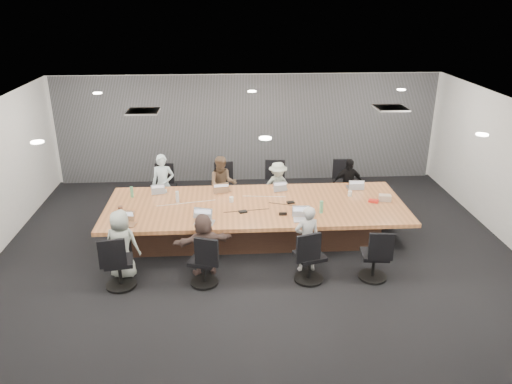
{
  "coord_description": "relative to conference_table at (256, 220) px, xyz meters",
  "views": [
    {
      "loc": [
        -0.55,
        -8.69,
        4.73
      ],
      "look_at": [
        0.0,
        0.4,
        1.05
      ],
      "focal_mm": 35.0,
      "sensor_mm": 36.0,
      "label": 1
    }
  ],
  "objects": [
    {
      "name": "person_1",
      "position": [
        -0.67,
        1.35,
        0.26
      ],
      "size": [
        0.65,
        0.51,
        1.32
      ],
      "primitive_type": "imported",
      "rotation": [
        0.0,
        0.0,
        6.3
      ],
      "color": "brown",
      "rests_on": "ground"
    },
    {
      "name": "ceiling",
      "position": [
        0.0,
        -0.5,
        2.4
      ],
      "size": [
        10.0,
        8.0,
        0.0
      ],
      "primitive_type": "cube",
      "color": "white",
      "rests_on": "wall_back"
    },
    {
      "name": "laptop_2",
      "position": [
        0.58,
        0.8,
        0.35
      ],
      "size": [
        0.32,
        0.24,
        0.02
      ],
      "primitive_type": "cube",
      "rotation": [
        0.0,
        0.0,
        3.31
      ],
      "color": "#B2B2B7",
      "rests_on": "conference_table"
    },
    {
      "name": "person_0",
      "position": [
        -2.0,
        1.35,
        0.29
      ],
      "size": [
        0.51,
        0.34,
        1.39
      ],
      "primitive_type": "imported",
      "rotation": [
        0.0,
        0.0,
        6.27
      ],
      "color": "silver",
      "rests_on": "ground"
    },
    {
      "name": "chair_7",
      "position": [
        1.97,
        -1.7,
        -0.01
      ],
      "size": [
        0.58,
        0.58,
        0.78
      ],
      "primitive_type": null,
      "rotation": [
        0.0,
        0.0,
        -0.11
      ],
      "color": "black",
      "rests_on": "ground"
    },
    {
      "name": "canvas_bag",
      "position": [
        2.65,
        0.02,
        0.4
      ],
      "size": [
        0.26,
        0.19,
        0.13
      ],
      "primitive_type": "cube",
      "rotation": [
        0.0,
        0.0,
        -0.17
      ],
      "color": "#C0A792",
      "rests_on": "conference_table"
    },
    {
      "name": "chair_1",
      "position": [
        -0.67,
        1.7,
        0.0
      ],
      "size": [
        0.61,
        0.61,
        0.81
      ],
      "primitive_type": null,
      "rotation": [
        0.0,
        0.0,
        3.26
      ],
      "color": "black",
      "rests_on": "ground"
    },
    {
      "name": "mic_right",
      "position": [
        0.71,
        0.03,
        0.35
      ],
      "size": [
        0.16,
        0.12,
        0.03
      ],
      "primitive_type": "cube",
      "rotation": [
        0.0,
        0.0,
        0.15
      ],
      "color": "black",
      "rests_on": "conference_table"
    },
    {
      "name": "bottle_green_left",
      "position": [
        -2.55,
        0.54,
        0.45
      ],
      "size": [
        0.08,
        0.08,
        0.23
      ],
      "primitive_type": "cylinder",
      "rotation": [
        0.0,
        0.0,
        0.35
      ],
      "color": "#53A572",
      "rests_on": "conference_table"
    },
    {
      "name": "chair_6",
      "position": [
        0.83,
        -1.7,
        0.0
      ],
      "size": [
        0.68,
        0.68,
        0.81
      ],
      "primitive_type": null,
      "rotation": [
        0.0,
        0.0,
        0.3
      ],
      "color": "black",
      "rests_on": "ground"
    },
    {
      "name": "bottle_green_right",
      "position": [
        1.24,
        -0.48,
        0.46
      ],
      "size": [
        0.08,
        0.08,
        0.25
      ],
      "primitive_type": "cylinder",
      "rotation": [
        0.0,
        0.0,
        -0.16
      ],
      "color": "#53A572",
      "rests_on": "conference_table"
    },
    {
      "name": "laptop_6",
      "position": [
        0.83,
        -0.8,
        0.35
      ],
      "size": [
        0.35,
        0.25,
        0.02
      ],
      "primitive_type": "cube",
      "rotation": [
        0.0,
        0.0,
        -0.04
      ],
      "color": "#B2B2B7",
      "rests_on": "conference_table"
    },
    {
      "name": "curtain",
      "position": [
        0.0,
        3.42,
        1.0
      ],
      "size": [
        9.8,
        0.04,
        2.8
      ],
      "primitive_type": "cube",
      "color": "#5B5C61",
      "rests_on": "ground"
    },
    {
      "name": "laptop_4",
      "position": [
        -2.42,
        -0.8,
        0.35
      ],
      "size": [
        0.37,
        0.29,
        0.02
      ],
      "primitive_type": "cube",
      "rotation": [
        0.0,
        0.0,
        -0.2
      ],
      "color": "#8C6647",
      "rests_on": "conference_table"
    },
    {
      "name": "chair_0",
      "position": [
        -2.0,
        1.7,
        -0.0
      ],
      "size": [
        0.6,
        0.6,
        0.8
      ],
      "primitive_type": null,
      "rotation": [
        0.0,
        0.0,
        3.02
      ],
      "color": "black",
      "rests_on": "ground"
    },
    {
      "name": "conference_table",
      "position": [
        0.0,
        0.0,
        0.0
      ],
      "size": [
        6.0,
        2.2,
        0.74
      ],
      "color": "#4D3023",
      "rests_on": "ground"
    },
    {
      "name": "bottle_clear",
      "position": [
        -1.58,
        0.22,
        0.46
      ],
      "size": [
        0.09,
        0.09,
        0.23
      ],
      "primitive_type": "cylinder",
      "rotation": [
        0.0,
        0.0,
        -0.33
      ],
      "color": "silver",
      "rests_on": "conference_table"
    },
    {
      "name": "person_3",
      "position": [
        2.2,
        1.35,
        0.21
      ],
      "size": [
        0.72,
        0.31,
        1.22
      ],
      "primitive_type": "imported",
      "rotation": [
        0.0,
        0.0,
        6.31
      ],
      "color": "black",
      "rests_on": "ground"
    },
    {
      "name": "snack_packet",
      "position": [
        2.4,
        -0.02,
        0.36
      ],
      "size": [
        0.23,
        0.2,
        0.04
      ],
      "primitive_type": "cube",
      "rotation": [
        0.0,
        0.0,
        -0.43
      ],
      "color": "red",
      "rests_on": "conference_table"
    },
    {
      "name": "person_2",
      "position": [
        0.58,
        1.35,
        0.18
      ],
      "size": [
        0.84,
        0.61,
        1.16
      ],
      "primitive_type": "imported",
      "rotation": [
        0.0,
        0.0,
        6.53
      ],
      "color": "#A1AFA2",
      "rests_on": "ground"
    },
    {
      "name": "wall_front",
      "position": [
        0.0,
        -4.5,
        1.0
      ],
      "size": [
        10.0,
        0.0,
        2.8
      ],
      "primitive_type": "cube",
      "rotation": [
        -1.57,
        0.0,
        0.0
      ],
      "color": "silver",
      "rests_on": "ground"
    },
    {
      "name": "person_6",
      "position": [
        0.83,
        -1.35,
        0.23
      ],
      "size": [
        0.51,
        0.38,
        1.27
      ],
      "primitive_type": "imported",
      "rotation": [
        0.0,
        0.0,
        3.32
      ],
      "color": "#B5B5B5",
      "rests_on": "ground"
    },
    {
      "name": "wall_back",
      "position": [
        0.0,
        3.5,
        1.0
      ],
      "size": [
        10.0,
        0.0,
        2.8
      ],
      "primitive_type": "cube",
      "rotation": [
        1.57,
        0.0,
        0.0
      ],
      "color": "silver",
      "rests_on": "ground"
    },
    {
      "name": "laptop_3",
      "position": [
        2.2,
        0.8,
        0.35
      ],
      "size": [
        0.34,
        0.24,
        0.02
      ],
      "primitive_type": "cube",
      "rotation": [
        0.0,
        0.0,
        3.09
      ],
      "color": "#B2B2B7",
      "rests_on": "conference_table"
    },
    {
      "name": "laptop_5",
      "position": [
        -1.0,
        -0.8,
        0.35
      ],
      "size": [
        0.4,
        0.31,
        0.02
      ],
      "primitive_type": "cube",
      "rotation": [
        0.0,
        0.0,
        -0.2
      ],
      "color": "#B2B2B7",
      "rests_on": "conference_table"
    },
    {
      "name": "floor",
      "position": [
        0.0,
        -0.5,
        -0.4
      ],
      "size": [
        10.0,
        8.0,
        0.0
      ],
      "primitive_type": "cube",
      "color": "black",
      "rests_on": "ground"
    },
    {
      "name": "laptop_1",
      "position": [
        -0.67,
        0.8,
        0.35
      ],
      "size": [
        0.37,
        0.29,
        0.02
      ],
      "primitive_type": "cube",
      "rotation": [
        0.0,
        0.0,
        3.31
      ],
      "color": "#8C6647",
      "rests_on": "conference_table"
    },
    {
      "name": "cup_white_far",
      "position": [
        -0.49,
        0.16,
        0.39
      ],
      "size": [
        0.1,
        0.1,
        0.11
      ],
      "primitive_type": "cylinder",
      "rotation": [
        0.0,
        0.0,
        0.17
      ],
      "color": "white",
      "rests_on": "conference_table"
    },
    {
      "name": "cup_white_near",
      "position": [
        2.0,
        0.33,
        0.39
      ],
      "size": [
        0.11,
        0.11,
        0.11
      ],
      "primitive_type": "cylinder",
      "rotation": [
        0.0,
        0.0,
        -0.33
      ],
      "color": "white",
      "rests_on": "conference_table"
    },
    {
      "name": "mug_brown",
      "position": [
        -2.65,
        -0.19,
        0.39
      ],
      "size": [
        0.11,
        0.11,
        0.11
      ],
      "primitive_type": "cylinder",
      "rotation": [
        0.0,
        0.0,
        0.19
      ],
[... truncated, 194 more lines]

